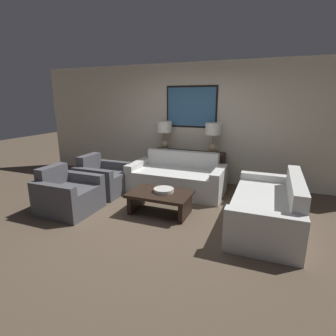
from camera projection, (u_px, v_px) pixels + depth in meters
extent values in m
plane|color=brown|center=(149.00, 218.00, 4.27)|extent=(20.00, 20.00, 0.00)
cube|color=beige|center=(192.00, 124.00, 6.01)|extent=(7.96, 0.10, 2.65)
cube|color=black|center=(191.00, 107.00, 5.86)|extent=(1.18, 0.01, 0.92)
cube|color=teal|center=(191.00, 107.00, 5.86)|extent=(1.10, 0.02, 0.84)
cube|color=#332319|center=(187.00, 167.00, 6.02)|extent=(1.66, 0.37, 0.73)
cylinder|color=tan|center=(165.00, 149.00, 6.12)|extent=(0.15, 0.15, 0.02)
sphere|color=tan|center=(165.00, 145.00, 6.10)|extent=(0.17, 0.17, 0.17)
cylinder|color=#8C7A51|center=(165.00, 137.00, 6.05)|extent=(0.02, 0.02, 0.20)
cylinder|color=white|center=(165.00, 127.00, 5.99)|extent=(0.34, 0.34, 0.25)
cylinder|color=tan|center=(212.00, 152.00, 5.72)|extent=(0.15, 0.15, 0.02)
sphere|color=tan|center=(213.00, 148.00, 5.69)|extent=(0.17, 0.17, 0.17)
cylinder|color=#8C7A51|center=(213.00, 139.00, 5.65)|extent=(0.02, 0.02, 0.20)
cylinder|color=white|center=(213.00, 129.00, 5.59)|extent=(0.34, 0.34, 0.25)
cube|color=silver|center=(175.00, 183.00, 5.30)|extent=(1.56, 0.76, 0.46)
cube|color=silver|center=(182.00, 169.00, 5.68)|extent=(1.56, 0.18, 0.80)
cube|color=silver|center=(139.00, 174.00, 5.68)|extent=(0.18, 0.94, 0.58)
cube|color=silver|center=(219.00, 184.00, 5.06)|extent=(0.18, 0.94, 0.58)
cube|color=silver|center=(259.00, 210.00, 3.98)|extent=(0.76, 1.56, 0.46)
cube|color=silver|center=(294.00, 205.00, 3.77)|extent=(0.18, 1.56, 0.80)
cube|color=silver|center=(267.00, 190.00, 4.72)|extent=(0.94, 0.18, 0.58)
cube|color=silver|center=(263.00, 235.00, 3.15)|extent=(0.94, 0.18, 0.58)
cube|color=black|center=(160.00, 194.00, 4.35)|extent=(1.03, 0.67, 0.05)
cube|color=black|center=(136.00, 201.00, 4.56)|extent=(0.07, 0.53, 0.32)
cube|color=black|center=(185.00, 208.00, 4.24)|extent=(0.07, 0.53, 0.32)
cylinder|color=beige|center=(164.00, 190.00, 4.38)|extent=(0.34, 0.34, 0.06)
cube|color=#4C4C51|center=(108.00, 183.00, 5.32)|extent=(0.68, 0.58, 0.43)
cube|color=#4C4C51|center=(90.00, 173.00, 5.43)|extent=(0.18, 0.58, 0.77)
cube|color=#4C4C51|center=(93.00, 184.00, 5.01)|extent=(0.86, 0.14, 0.59)
cube|color=#4C4C51|center=(114.00, 174.00, 5.65)|extent=(0.86, 0.14, 0.59)
cube|color=#4C4C51|center=(74.00, 200.00, 4.43)|extent=(0.68, 0.58, 0.43)
cube|color=#4C4C51|center=(54.00, 188.00, 4.54)|extent=(0.18, 0.58, 0.77)
cube|color=#4C4C51|center=(54.00, 202.00, 4.12)|extent=(0.86, 0.14, 0.59)
cube|color=#4C4C51|center=(83.00, 188.00, 4.76)|extent=(0.86, 0.14, 0.59)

